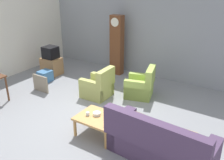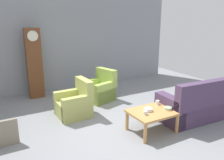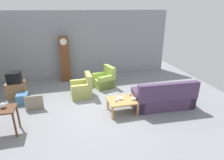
{
  "view_description": "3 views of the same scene",
  "coord_description": "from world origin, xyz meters",
  "px_view_note": "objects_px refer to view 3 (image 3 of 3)",
  "views": [
    {
      "loc": [
        3.57,
        -4.43,
        3.46
      ],
      "look_at": [
        0.43,
        0.43,
        1.02
      ],
      "focal_mm": 41.15,
      "sensor_mm": 36.0,
      "label": 1
    },
    {
      "loc": [
        -2.3,
        -3.86,
        2.37
      ],
      "look_at": [
        0.28,
        0.71,
        0.93
      ],
      "focal_mm": 35.9,
      "sensor_mm": 36.0,
      "label": 2
    },
    {
      "loc": [
        -1.14,
        -5.77,
        3.33
      ],
      "look_at": [
        0.43,
        0.18,
        0.96
      ],
      "focal_mm": 30.44,
      "sensor_mm": 36.0,
      "label": 3
    }
  ],
  "objects_px": {
    "framed_picture_leaning": "(34,103)",
    "bowl_white_stacked": "(120,98)",
    "grandfather_clock": "(65,59)",
    "cup_blue_rimmed": "(116,100)",
    "tv_stand_cabinet": "(16,90)",
    "bowl_shallow_green": "(133,99)",
    "glass_dome_cloche": "(3,105)",
    "tv_crt": "(14,77)",
    "storage_box_blue": "(23,98)",
    "couch_floral": "(164,98)",
    "coffee_table_wood": "(122,102)",
    "armchair_olive_far": "(104,80)",
    "armchair_olive_near": "(82,89)",
    "cup_white_porcelain": "(130,94)"
  },
  "relations": [
    {
      "from": "storage_box_blue",
      "to": "bowl_shallow_green",
      "type": "bearing_deg",
      "value": -24.04
    },
    {
      "from": "couch_floral",
      "to": "tv_crt",
      "type": "xyz_separation_m",
      "value": [
        -5.15,
        2.24,
        0.46
      ]
    },
    {
      "from": "glass_dome_cloche",
      "to": "couch_floral",
      "type": "bearing_deg",
      "value": 1.87
    },
    {
      "from": "couch_floral",
      "to": "cup_blue_rimmed",
      "type": "distance_m",
      "value": 1.73
    },
    {
      "from": "framed_picture_leaning",
      "to": "bowl_white_stacked",
      "type": "bearing_deg",
      "value": -17.19
    },
    {
      "from": "cup_white_porcelain",
      "to": "bowl_shallow_green",
      "type": "xyz_separation_m",
      "value": [
        -0.0,
        -0.34,
        -0.02
      ]
    },
    {
      "from": "bowl_white_stacked",
      "to": "bowl_shallow_green",
      "type": "bearing_deg",
      "value": -18.99
    },
    {
      "from": "armchair_olive_near",
      "to": "cup_blue_rimmed",
      "type": "xyz_separation_m",
      "value": [
        0.92,
        -1.66,
        0.2
      ]
    },
    {
      "from": "armchair_olive_far",
      "to": "bowl_white_stacked",
      "type": "bearing_deg",
      "value": -89.18
    },
    {
      "from": "coffee_table_wood",
      "to": "glass_dome_cloche",
      "type": "relative_size",
      "value": 6.21
    },
    {
      "from": "framed_picture_leaning",
      "to": "tv_stand_cabinet",
      "type": "bearing_deg",
      "value": 121.78
    },
    {
      "from": "couch_floral",
      "to": "bowl_shallow_green",
      "type": "relative_size",
      "value": 12.77
    },
    {
      "from": "armchair_olive_far",
      "to": "bowl_shallow_green",
      "type": "xyz_separation_m",
      "value": [
        0.45,
        -2.4,
        0.19
      ]
    },
    {
      "from": "tv_stand_cabinet",
      "to": "bowl_shallow_green",
      "type": "relative_size",
      "value": 4.04
    },
    {
      "from": "bowl_shallow_green",
      "to": "armchair_olive_far",
      "type": "bearing_deg",
      "value": 100.7
    },
    {
      "from": "armchair_olive_far",
      "to": "grandfather_clock",
      "type": "distance_m",
      "value": 2.14
    },
    {
      "from": "tv_stand_cabinet",
      "to": "bowl_shallow_green",
      "type": "height_order",
      "value": "tv_stand_cabinet"
    },
    {
      "from": "grandfather_clock",
      "to": "cup_blue_rimmed",
      "type": "distance_m",
      "value": 3.91
    },
    {
      "from": "coffee_table_wood",
      "to": "tv_stand_cabinet",
      "type": "distance_m",
      "value": 4.27
    },
    {
      "from": "tv_stand_cabinet",
      "to": "couch_floral",
      "type": "bearing_deg",
      "value": -23.55
    },
    {
      "from": "armchair_olive_far",
      "to": "framed_picture_leaning",
      "type": "bearing_deg",
      "value": -153.3
    },
    {
      "from": "armchair_olive_far",
      "to": "glass_dome_cloche",
      "type": "bearing_deg",
      "value": -143.03
    },
    {
      "from": "coffee_table_wood",
      "to": "glass_dome_cloche",
      "type": "height_order",
      "value": "glass_dome_cloche"
    },
    {
      "from": "grandfather_clock",
      "to": "tv_stand_cabinet",
      "type": "bearing_deg",
      "value": -145.94
    },
    {
      "from": "coffee_table_wood",
      "to": "cup_white_porcelain",
      "type": "xyz_separation_m",
      "value": [
        0.35,
        0.24,
        0.12
      ]
    },
    {
      "from": "bowl_shallow_green",
      "to": "storage_box_blue",
      "type": "bearing_deg",
      "value": 155.96
    },
    {
      "from": "storage_box_blue",
      "to": "glass_dome_cloche",
      "type": "bearing_deg",
      "value": -93.48
    },
    {
      "from": "coffee_table_wood",
      "to": "cup_blue_rimmed",
      "type": "relative_size",
      "value": 11.81
    },
    {
      "from": "armchair_olive_far",
      "to": "cup_blue_rimmed",
      "type": "distance_m",
      "value": 2.39
    },
    {
      "from": "cup_blue_rimmed",
      "to": "couch_floral",
      "type": "bearing_deg",
      "value": 0.5
    },
    {
      "from": "tv_crt",
      "to": "bowl_white_stacked",
      "type": "distance_m",
      "value": 4.19
    },
    {
      "from": "armchair_olive_near",
      "to": "cup_white_porcelain",
      "type": "relative_size",
      "value": 9.39
    },
    {
      "from": "grandfather_clock",
      "to": "storage_box_blue",
      "type": "relative_size",
      "value": 5.01
    },
    {
      "from": "bowl_white_stacked",
      "to": "armchair_olive_far",
      "type": "bearing_deg",
      "value": 90.82
    },
    {
      "from": "glass_dome_cloche",
      "to": "cup_blue_rimmed",
      "type": "relative_size",
      "value": 1.9
    },
    {
      "from": "tv_crt",
      "to": "coffee_table_wood",
      "type": "bearing_deg",
      "value": -30.83
    },
    {
      "from": "couch_floral",
      "to": "tv_stand_cabinet",
      "type": "xyz_separation_m",
      "value": [
        -5.15,
        2.24,
        -0.05
      ]
    },
    {
      "from": "tv_crt",
      "to": "cup_blue_rimmed",
      "type": "xyz_separation_m",
      "value": [
        3.42,
        -2.26,
        -0.31
      ]
    },
    {
      "from": "armchair_olive_near",
      "to": "cup_blue_rimmed",
      "type": "height_order",
      "value": "armchair_olive_near"
    },
    {
      "from": "coffee_table_wood",
      "to": "cup_white_porcelain",
      "type": "height_order",
      "value": "cup_white_porcelain"
    },
    {
      "from": "tv_crt",
      "to": "bowl_shallow_green",
      "type": "xyz_separation_m",
      "value": [
        4.01,
        -2.28,
        -0.32
      ]
    },
    {
      "from": "grandfather_clock",
      "to": "glass_dome_cloche",
      "type": "height_order",
      "value": "grandfather_clock"
    },
    {
      "from": "armchair_olive_near",
      "to": "storage_box_blue",
      "type": "relative_size",
      "value": 2.18
    },
    {
      "from": "coffee_table_wood",
      "to": "bowl_white_stacked",
      "type": "bearing_deg",
      "value": 148.05
    },
    {
      "from": "grandfather_clock",
      "to": "armchair_olive_near",
      "type": "bearing_deg",
      "value": -74.13
    },
    {
      "from": "bowl_shallow_green",
      "to": "cup_white_porcelain",
      "type": "bearing_deg",
      "value": 89.89
    },
    {
      "from": "grandfather_clock",
      "to": "tv_stand_cabinet",
      "type": "height_order",
      "value": "grandfather_clock"
    },
    {
      "from": "couch_floral",
      "to": "framed_picture_leaning",
      "type": "distance_m",
      "value": 4.47
    },
    {
      "from": "grandfather_clock",
      "to": "cup_blue_rimmed",
      "type": "bearing_deg",
      "value": -67.81
    },
    {
      "from": "coffee_table_wood",
      "to": "tv_crt",
      "type": "bearing_deg",
      "value": 149.17
    }
  ]
}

